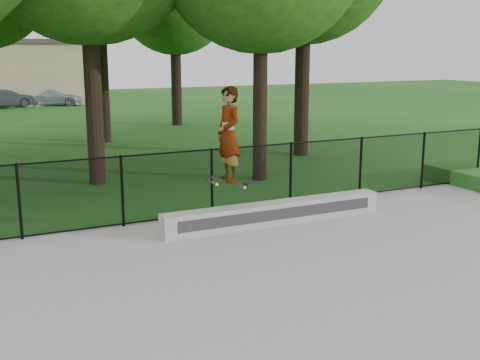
# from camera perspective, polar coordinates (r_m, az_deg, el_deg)

# --- Properties ---
(ground) EXTENTS (100.00, 100.00, 0.00)m
(ground) POSITION_cam_1_polar(r_m,az_deg,el_deg) (8.61, 13.42, -13.21)
(ground) COLOR #1A5116
(ground) RESTS_ON ground
(concrete_slab) EXTENTS (14.00, 12.00, 0.06)m
(concrete_slab) POSITION_cam_1_polar(r_m,az_deg,el_deg) (8.59, 13.43, -13.03)
(concrete_slab) COLOR gray
(concrete_slab) RESTS_ON ground
(grind_ledge) EXTENTS (4.99, 0.40, 0.47)m
(grind_ledge) POSITION_cam_1_polar(r_m,az_deg,el_deg) (12.66, 3.36, -3.13)
(grind_ledge) COLOR #B2B1AC
(grind_ledge) RESTS_ON concrete_slab
(car_b) EXTENTS (3.47, 2.38, 1.18)m
(car_b) POSITION_cam_1_polar(r_m,az_deg,el_deg) (41.14, -21.45, 7.20)
(car_b) COLOR black
(car_b) RESTS_ON ground
(car_c) EXTENTS (3.85, 2.50, 1.12)m
(car_c) POSITION_cam_1_polar(r_m,az_deg,el_deg) (41.91, -17.41, 7.52)
(car_c) COLOR #99A1AD
(car_c) RESTS_ON ground
(skater_airborne) EXTENTS (0.80, 0.70, 2.06)m
(skater_airborne) POSITION_cam_1_polar(r_m,az_deg,el_deg) (11.64, -1.10, 4.22)
(skater_airborne) COLOR black
(skater_airborne) RESTS_ON ground
(chainlink_fence) EXTENTS (16.06, 0.06, 1.50)m
(chainlink_fence) POSITION_cam_1_polar(r_m,az_deg,el_deg) (13.18, -2.68, -0.18)
(chainlink_fence) COLOR black
(chainlink_fence) RESTS_ON concrete_slab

